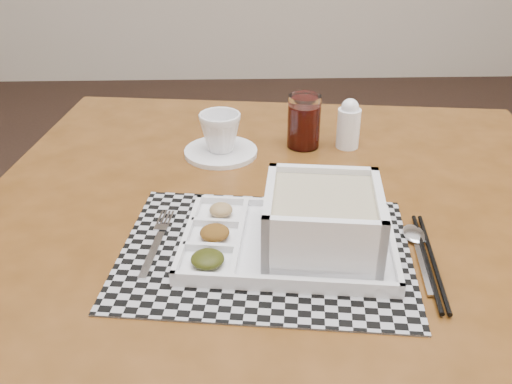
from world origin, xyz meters
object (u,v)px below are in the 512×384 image
serving_tray (311,227)px  creamer_bottle (349,124)px  dining_table (277,251)px  cup (220,132)px  juice_glass (304,123)px

serving_tray → creamer_bottle: bearing=71.9°
dining_table → cup: cup is taller
serving_tray → cup: size_ratio=4.07×
dining_table → juice_glass: (0.07, 0.27, 0.13)m
serving_tray → juice_glass: juice_glass is taller
cup → juice_glass: size_ratio=0.75×
juice_glass → creamer_bottle: juice_glass is taller
serving_tray → juice_glass: bearing=85.5°
dining_table → juice_glass: bearing=75.3°
cup → creamer_bottle: bearing=3.6°
cup → dining_table: bearing=-68.8°
juice_glass → cup: bearing=-168.6°
juice_glass → serving_tray: bearing=-94.5°
dining_table → creamer_bottle: size_ratio=11.18×
juice_glass → creamer_bottle: 0.09m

